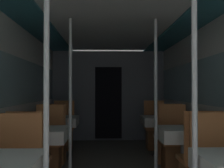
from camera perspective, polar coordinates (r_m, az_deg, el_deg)
The scene contains 18 objects.
wall_left at distance 4.35m, azimuth -18.14°, elevation -2.36°, with size 0.05×8.40×2.15m.
wall_right at distance 4.44m, azimuth 18.13°, elevation -2.33°, with size 0.05×8.40×2.15m.
ceiling_panel at distance 4.29m, azimuth 0.18°, elevation 12.09°, with size 2.74×8.40×0.07m.
bulkhead_far at distance 7.55m, azimuth -0.67°, elevation -2.16°, with size 2.68×0.09×2.15m.
support_pole_left_0 at distance 2.39m, azimuth -11.92°, elevation -4.46°, with size 0.04×0.04×2.15m.
dining_table_left_1 at distance 4.20m, azimuth -12.97°, elevation -9.48°, with size 0.69×0.69×0.72m.
chair_left_far_1 at distance 4.82m, azimuth -11.59°, elevation -12.03°, with size 0.42×0.42×0.99m.
support_pole_left_1 at distance 4.10m, azimuth -7.64°, elevation -3.04°, with size 0.04×0.04×2.15m.
dining_table_left_2 at distance 5.89m, azimuth -9.66°, elevation -7.05°, with size 0.69×0.69×0.72m.
chair_left_near_2 at distance 5.35m, azimuth -10.56°, elevation -10.93°, with size 0.42×0.42×0.99m.
chair_left_far_2 at distance 6.50m, azimuth -8.95°, elevation -9.16°, with size 0.42×0.42×0.99m.
support_pole_right_0 at distance 2.45m, azimuth 14.88°, elevation -4.36°, with size 0.04×0.04×2.15m.
dining_table_right_1 at distance 4.26m, azimuth 13.22°, elevation -9.35°, with size 0.69×0.69×0.72m.
chair_right_far_1 at distance 4.87m, azimuth 11.41°, elevation -11.91°, with size 0.42×0.42×0.99m.
support_pole_right_1 at distance 4.13m, azimuth 8.02°, elevation -3.02°, with size 0.04×0.04×2.15m.
dining_table_right_2 at distance 5.93m, azimuth 8.88°, elevation -7.00°, with size 0.69×0.69×0.72m.
chair_right_near_2 at distance 5.40m, azimuth 10.06°, elevation -10.84°, with size 0.42×0.42×0.99m.
chair_right_far_2 at distance 6.54m, azimuth 7.93°, elevation -9.12°, with size 0.42×0.42×0.99m.
Camera 1 is at (-0.14, -1.37, 1.22)m, focal length 50.00 mm.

